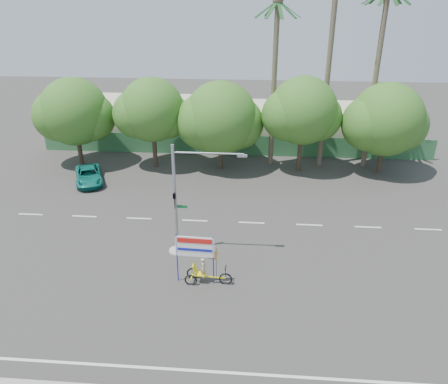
{
  "coord_description": "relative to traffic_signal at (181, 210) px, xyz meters",
  "views": [
    {
      "loc": [
        2.16,
        -18.73,
        14.92
      ],
      "look_at": [
        0.27,
        5.47,
        3.5
      ],
      "focal_mm": 35.0,
      "sensor_mm": 36.0,
      "label": 1
    }
  ],
  "objects": [
    {
      "name": "pickup_truck",
      "position": [
        -9.57,
        9.94,
        -2.29
      ],
      "size": [
        3.66,
        4.97,
        1.26
      ],
      "primitive_type": "imported",
      "rotation": [
        0.0,
        0.0,
        0.39
      ],
      "color": "#107063",
      "rests_on": "ground"
    },
    {
      "name": "building_left",
      "position": [
        -7.8,
        22.02,
        -0.92
      ],
      "size": [
        12.0,
        8.0,
        4.0
      ],
      "primitive_type": "cube",
      "color": "beige",
      "rests_on": "ground"
    },
    {
      "name": "tree_far_right",
      "position": [
        15.15,
        14.02,
        1.73
      ],
      "size": [
        7.38,
        6.2,
        7.94
      ],
      "color": "#473828",
      "rests_on": "ground"
    },
    {
      "name": "palm_tall",
      "position": [
        10.2,
        15.52,
        7.55
      ],
      "size": [
        3.73,
        3.79,
        17.45
      ],
      "color": "#70604C",
      "rests_on": "ground"
    },
    {
      "name": "palm_mid",
      "position": [
        14.2,
        15.52,
        6.48
      ],
      "size": [
        3.73,
        3.79,
        15.45
      ],
      "color": "#70604C",
      "rests_on": "ground"
    },
    {
      "name": "building_right",
      "position": [
        10.2,
        22.02,
        -1.12
      ],
      "size": [
        14.0,
        8.0,
        3.6
      ],
      "primitive_type": "cube",
      "color": "beige",
      "rests_on": "ground"
    },
    {
      "name": "tree_far_left",
      "position": [
        -11.85,
        14.02,
        1.84
      ],
      "size": [
        7.14,
        6.0,
        7.96
      ],
      "color": "#473828",
      "rests_on": "ground"
    },
    {
      "name": "ground",
      "position": [
        2.2,
        -3.98,
        -2.92
      ],
      "size": [
        120.0,
        120.0,
        0.0
      ],
      "primitive_type": "plane",
      "color": "#33302D",
      "rests_on": "ground"
    },
    {
      "name": "palm_short",
      "position": [
        5.7,
        15.52,
        5.94
      ],
      "size": [
        3.73,
        3.79,
        14.45
      ],
      "color": "#70604C",
      "rests_on": "ground"
    },
    {
      "name": "tree_right",
      "position": [
        8.15,
        14.02,
        2.32
      ],
      "size": [
        6.9,
        5.8,
        8.36
      ],
      "color": "#473828",
      "rests_on": "ground"
    },
    {
      "name": "tree_left",
      "position": [
        -4.85,
        14.02,
        2.14
      ],
      "size": [
        6.66,
        5.6,
        8.07
      ],
      "color": "#473828",
      "rests_on": "ground"
    },
    {
      "name": "trike_billboard",
      "position": [
        1.53,
        -2.98,
        -1.69
      ],
      "size": [
        3.11,
        0.74,
        3.05
      ],
      "rotation": [
        0.0,
        0.0,
        -0.05
      ],
      "color": "black",
      "rests_on": "ground"
    },
    {
      "name": "fence",
      "position": [
        2.2,
        17.52,
        -1.92
      ],
      "size": [
        38.0,
        0.08,
        2.0
      ],
      "primitive_type": "cube",
      "color": "#336B3D",
      "rests_on": "ground"
    },
    {
      "name": "tree_center",
      "position": [
        1.14,
        14.02,
        1.55
      ],
      "size": [
        7.62,
        6.4,
        7.85
      ],
      "color": "#473828",
      "rests_on": "ground"
    },
    {
      "name": "traffic_signal",
      "position": [
        0.0,
        0.0,
        0.0
      ],
      "size": [
        4.72,
        1.1,
        7.0
      ],
      "color": "gray",
      "rests_on": "ground"
    }
  ]
}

